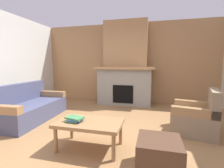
% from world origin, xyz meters
% --- Properties ---
extents(ground, '(9.00, 9.00, 0.00)m').
position_xyz_m(ground, '(0.00, 0.00, 0.00)').
color(ground, olive).
extents(wall_back_wood_panel, '(6.00, 0.12, 2.70)m').
position_xyz_m(wall_back_wood_panel, '(0.00, 3.00, 1.35)').
color(wall_back_wood_panel, '#A87A4C').
rests_on(wall_back_wood_panel, ground).
extents(fireplace, '(1.90, 0.82, 2.70)m').
position_xyz_m(fireplace, '(0.00, 2.62, 1.16)').
color(fireplace, gray).
rests_on(fireplace, ground).
extents(couch, '(0.94, 1.84, 0.85)m').
position_xyz_m(couch, '(-1.91, 0.47, 0.29)').
color(couch, '#474C6B').
rests_on(couch, ground).
extents(armchair, '(0.91, 0.91, 0.85)m').
position_xyz_m(armchair, '(1.72, 0.62, 0.29)').
color(armchair, '#847056').
rests_on(armchair, ground).
extents(coffee_table, '(1.00, 0.60, 0.43)m').
position_xyz_m(coffee_table, '(-0.03, -0.42, 0.38)').
color(coffee_table, '#997047').
rests_on(coffee_table, ground).
extents(ottoman, '(0.52, 0.52, 0.40)m').
position_xyz_m(ottoman, '(0.99, -0.71, 0.20)').
color(ottoman, '#4C3323').
rests_on(ottoman, ground).
extents(book_stack_near_edge, '(0.30, 0.24, 0.07)m').
position_xyz_m(book_stack_near_edge, '(-0.25, -0.47, 0.47)').
color(book_stack_near_edge, '#3D7F4C').
rests_on(book_stack_near_edge, coffee_table).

